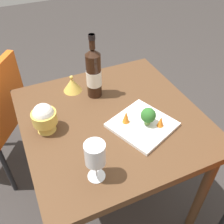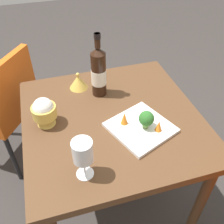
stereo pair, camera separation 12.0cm
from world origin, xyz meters
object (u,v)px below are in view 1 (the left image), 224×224
wine_glass (95,155)px  carrot_garnish_right (161,121)px  rice_bowl (44,117)px  carrot_garnish_left (126,117)px  rice_bowl_lid (72,84)px  serving_plate (142,125)px  wine_bottle (94,73)px  broccoli_floret (148,116)px

wine_glass → carrot_garnish_right: (0.36, 0.12, -0.09)m
rice_bowl → carrot_garnish_right: 0.51m
carrot_garnish_left → rice_bowl_lid: bearing=111.9°
rice_bowl → carrot_garnish_right: (0.47, -0.20, -0.03)m
rice_bowl → serving_plate: bearing=-21.2°
rice_bowl → serving_plate: size_ratio=0.44×
wine_bottle → rice_bowl_lid: (-0.09, 0.08, -0.09)m
serving_plate → rice_bowl: bearing=158.8°
carrot_garnish_left → serving_plate: bearing=-31.6°
rice_bowl_lid → broccoli_floret: (0.23, -0.40, 0.03)m
broccoli_floret → wine_glass: bearing=-153.1°
wine_glass → serving_plate: wine_glass is taller
rice_bowl → broccoli_floret: (0.42, -0.17, -0.01)m
rice_bowl_lid → carrot_garnish_left: size_ratio=1.59×
rice_bowl → rice_bowl_lid: size_ratio=1.42×
wine_glass → broccoli_floret: bearing=26.9°
carrot_garnish_left → wine_glass: bearing=-137.5°
wine_glass → rice_bowl_lid: (0.08, 0.56, -0.09)m
serving_plate → broccoli_floret: size_ratio=3.79×
rice_bowl_lid → serving_plate: bearing=-62.2°
serving_plate → carrot_garnish_left: 0.09m
rice_bowl_lid → carrot_garnish_right: (0.27, -0.44, 0.00)m
serving_plate → carrot_garnish_left: carrot_garnish_left is taller
wine_bottle → broccoli_floret: (0.13, -0.32, -0.07)m
wine_glass → carrot_garnish_left: bearing=42.5°
wine_bottle → carrot_garnish_right: bearing=-63.4°
broccoli_floret → carrot_garnish_left: broccoli_floret is taller
wine_glass → rice_bowl_lid: bearing=81.4°
rice_bowl_lid → carrot_garnish_right: bearing=-58.1°
rice_bowl_lid → carrot_garnish_left: (0.14, -0.35, 0.01)m
wine_bottle → broccoli_floret: wine_bottle is taller
carrot_garnish_left → carrot_garnish_right: bearing=-33.2°
carrot_garnish_left → carrot_garnish_right: carrot_garnish_left is taller
serving_plate → carrot_garnish_left: (-0.07, 0.04, 0.04)m
wine_bottle → serving_plate: (0.11, -0.31, -0.12)m
wine_glass → broccoli_floret: size_ratio=2.09×
rice_bowl → carrot_garnish_right: rice_bowl is taller
rice_bowl → carrot_garnish_left: (0.34, -0.12, -0.03)m
broccoli_floret → carrot_garnish_left: 0.10m
carrot_garnish_right → wine_glass: bearing=-161.1°
wine_glass → wine_bottle: bearing=69.4°
serving_plate → broccoli_floret: broccoli_floret is taller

